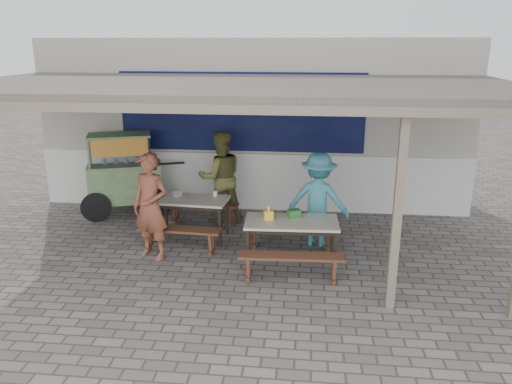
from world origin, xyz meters
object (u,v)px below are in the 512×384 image
at_px(patron_wall_side, 221,177).
at_px(table_left, 191,203).
at_px(bench_left_wall, 202,208).
at_px(bench_right_street, 291,262).
at_px(patron_street_side, 151,207).
at_px(bench_right_wall, 291,231).
at_px(condiment_jar, 215,193).
at_px(condiment_bowl, 177,194).
at_px(donation_box, 294,214).
at_px(tissue_box, 269,215).
at_px(bench_left_street, 180,235).
at_px(patron_right_table, 318,200).
at_px(vendor_cart, 124,171).
at_px(table_right, 292,225).

bearing_deg(patron_wall_side, table_left, 47.93).
relative_size(table_left, bench_left_wall, 0.95).
bearing_deg(bench_right_street, patron_street_side, 160.81).
height_order(table_left, patron_street_side, patron_street_side).
bearing_deg(bench_right_wall, patron_street_side, -168.42).
bearing_deg(bench_right_wall, table_left, 167.88).
bearing_deg(table_left, bench_right_wall, -5.90).
height_order(table_left, condiment_jar, condiment_jar).
bearing_deg(condiment_bowl, bench_right_street, -38.75).
bearing_deg(condiment_jar, donation_box, -34.30).
bearing_deg(tissue_box, bench_left_street, 172.59).
xyz_separation_m(bench_left_street, patron_street_side, (-0.41, -0.18, 0.54)).
bearing_deg(bench_left_street, patron_wall_side, 79.41).
distance_m(bench_left_street, patron_right_table, 2.44).
bearing_deg(patron_right_table, patron_wall_side, -17.50).
height_order(table_left, bench_right_street, table_left).
height_order(patron_street_side, condiment_bowl, patron_street_side).
bearing_deg(bench_right_wall, bench_left_street, -170.68).
distance_m(table_left, bench_right_wall, 1.86).
height_order(bench_left_wall, condiment_bowl, condiment_bowl).
height_order(table_left, bench_right_wall, table_left).
xyz_separation_m(table_left, bench_right_wall, (1.80, -0.31, -0.33)).
bearing_deg(vendor_cart, tissue_box, -53.09).
distance_m(table_left, patron_wall_side, 1.04).
bearing_deg(tissue_box, donation_box, 15.50).
xyz_separation_m(donation_box, condiment_jar, (-1.46, 0.99, -0.02)).
bearing_deg(table_right, condiment_bowl, 150.34).
bearing_deg(donation_box, bench_right_street, -90.17).
bearing_deg(bench_left_wall, patron_street_side, -103.95).
xyz_separation_m(bench_right_wall, condiment_bowl, (-2.09, 0.46, 0.44)).
xyz_separation_m(tissue_box, condiment_bowl, (-1.75, 1.04, -0.04)).
height_order(table_left, vendor_cart, vendor_cart).
relative_size(table_right, patron_wall_side, 0.82).
distance_m(vendor_cart, patron_right_table, 4.10).
height_order(table_left, bench_left_wall, table_left).
distance_m(bench_right_wall, patron_street_side, 2.39).
bearing_deg(table_left, patron_wall_side, 72.21).
bearing_deg(patron_wall_side, patron_street_side, 45.01).
relative_size(bench_right_wall, donation_box, 8.05).
distance_m(bench_left_wall, patron_right_table, 2.37).
relative_size(patron_street_side, tissue_box, 12.29).
xyz_separation_m(bench_left_wall, condiment_jar, (0.35, -0.48, 0.46)).
relative_size(vendor_cart, donation_box, 10.07).
relative_size(table_left, condiment_jar, 14.22).
height_order(patron_right_table, condiment_jar, patron_right_table).
relative_size(bench_left_wall, tissue_box, 9.88).
bearing_deg(bench_right_street, vendor_cart, 139.60).
height_order(bench_left_wall, bench_right_wall, same).
height_order(bench_left_wall, condiment_jar, condiment_jar).
height_order(bench_right_wall, condiment_jar, condiment_jar).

